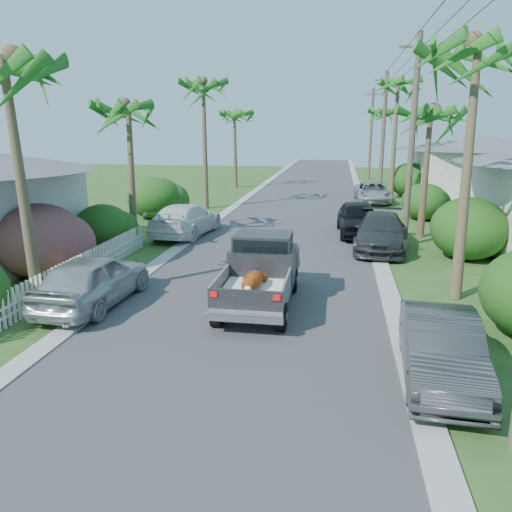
% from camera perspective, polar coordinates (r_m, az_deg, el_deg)
% --- Properties ---
extents(ground, '(120.00, 120.00, 0.00)m').
position_cam_1_polar(ground, '(11.31, -4.85, -12.72)').
color(ground, '#2F4E1D').
rests_on(ground, ground).
extents(road, '(8.00, 100.00, 0.02)m').
position_cam_1_polar(road, '(35.21, 5.11, 5.96)').
color(road, '#38383A').
rests_on(road, ground).
extents(curb_left, '(0.60, 100.00, 0.06)m').
position_cam_1_polar(curb_left, '(35.78, -1.81, 6.18)').
color(curb_left, '#A5A39E').
rests_on(curb_left, ground).
extents(curb_right, '(0.60, 100.00, 0.06)m').
position_cam_1_polar(curb_right, '(35.16, 12.14, 5.72)').
color(curb_right, '#A5A39E').
rests_on(curb_right, ground).
extents(pickup_truck, '(1.98, 5.12, 2.06)m').
position_cam_1_polar(pickup_truck, '(15.08, 0.66, -1.51)').
color(pickup_truck, black).
rests_on(pickup_truck, ground).
extents(parked_car_rn, '(1.72, 4.31, 1.39)m').
position_cam_1_polar(parked_car_rn, '(11.21, 20.39, -9.94)').
color(parked_car_rn, '#2E3234').
rests_on(parked_car_rn, ground).
extents(parked_car_rm, '(2.59, 5.42, 1.53)m').
position_cam_1_polar(parked_car_rm, '(22.33, 14.05, 2.64)').
color(parked_car_rm, '#2B2D30').
rests_on(parked_car_rm, ground).
extents(parked_car_rf, '(2.21, 4.92, 1.64)m').
position_cam_1_polar(parked_car_rf, '(25.15, 11.62, 4.20)').
color(parked_car_rf, black).
rests_on(parked_car_rf, ground).
extents(parked_car_rd, '(2.58, 5.15, 1.40)m').
position_cam_1_polar(parked_car_rd, '(36.78, 13.18, 7.08)').
color(parked_car_rd, '#A9ACB0').
rests_on(parked_car_rd, ground).
extents(parked_car_ln, '(2.04, 4.69, 1.57)m').
position_cam_1_polar(parked_car_ln, '(15.54, -18.12, -2.63)').
color(parked_car_ln, '#AFB2B6').
rests_on(parked_car_ln, ground).
extents(parked_car_lf, '(2.70, 5.57, 1.56)m').
position_cam_1_polar(parked_car_lf, '(24.77, -8.02, 4.11)').
color(parked_car_lf, white).
rests_on(parked_car_lf, ground).
extents(palm_l_a, '(4.40, 4.40, 8.20)m').
position_cam_1_polar(palm_l_a, '(15.56, -26.60, 19.57)').
color(palm_l_a, brown).
rests_on(palm_l_a, ground).
extents(palm_l_b, '(4.40, 4.40, 7.40)m').
position_cam_1_polar(palm_l_b, '(23.69, -14.52, 16.39)').
color(palm_l_b, brown).
rests_on(palm_l_b, ground).
extents(palm_l_c, '(4.40, 4.40, 9.20)m').
position_cam_1_polar(palm_l_c, '(32.99, -6.06, 19.14)').
color(palm_l_c, brown).
rests_on(palm_l_c, ground).
extents(palm_l_d, '(4.40, 4.40, 7.70)m').
position_cam_1_polar(palm_l_d, '(44.69, -2.45, 16.05)').
color(palm_l_d, brown).
rests_on(palm_l_d, ground).
extents(palm_r_a, '(4.40, 4.40, 8.70)m').
position_cam_1_polar(palm_r_a, '(16.34, 24.24, 21.23)').
color(palm_r_a, brown).
rests_on(palm_r_a, ground).
extents(palm_r_b, '(4.40, 4.40, 7.20)m').
position_cam_1_polar(palm_r_b, '(25.09, 19.35, 15.46)').
color(palm_r_b, brown).
rests_on(palm_r_b, ground).
extents(palm_r_c, '(4.40, 4.40, 9.40)m').
position_cam_1_polar(palm_r_c, '(36.05, 15.96, 18.59)').
color(palm_r_c, brown).
rests_on(palm_r_c, ground).
extents(palm_r_d, '(4.40, 4.40, 8.00)m').
position_cam_1_polar(palm_r_d, '(49.93, 14.42, 15.80)').
color(palm_r_d, brown).
rests_on(palm_r_d, ground).
extents(shrub_l_b, '(3.00, 3.30, 2.60)m').
position_cam_1_polar(shrub_l_b, '(19.23, -23.48, 1.66)').
color(shrub_l_b, '#B21954').
rests_on(shrub_l_b, ground).
extents(shrub_l_c, '(2.40, 2.64, 2.00)m').
position_cam_1_polar(shrub_l_c, '(22.49, -17.13, 3.14)').
color(shrub_l_c, '#184413').
rests_on(shrub_l_c, ground).
extents(shrub_l_d, '(3.20, 3.52, 2.40)m').
position_cam_1_polar(shrub_l_d, '(29.94, -11.46, 6.55)').
color(shrub_l_d, '#184413').
rests_on(shrub_l_d, ground).
extents(shrub_r_b, '(3.00, 3.30, 2.50)m').
position_cam_1_polar(shrub_r_b, '(21.75, 23.17, 2.91)').
color(shrub_r_b, '#184413').
rests_on(shrub_r_b, ground).
extents(shrub_r_c, '(2.60, 2.86, 2.10)m').
position_cam_1_polar(shrub_r_c, '(30.43, 18.71, 5.91)').
color(shrub_r_c, '#184413').
rests_on(shrub_r_c, ground).
extents(shrub_r_d, '(3.20, 3.52, 2.60)m').
position_cam_1_polar(shrub_r_d, '(40.30, 17.24, 8.29)').
color(shrub_r_d, '#184413').
rests_on(shrub_r_d, ground).
extents(picket_fence, '(0.10, 11.00, 1.00)m').
position_cam_1_polar(picket_fence, '(18.08, -19.26, -1.31)').
color(picket_fence, white).
rests_on(picket_fence, ground).
extents(house_right_far, '(9.00, 8.00, 4.60)m').
position_cam_1_polar(house_right_far, '(41.21, 24.31, 8.94)').
color(house_right_far, silver).
rests_on(house_right_far, ground).
extents(utility_pole_b, '(1.60, 0.26, 9.00)m').
position_cam_1_polar(utility_pole_b, '(22.95, 17.39, 12.40)').
color(utility_pole_b, brown).
rests_on(utility_pole_b, ground).
extents(utility_pole_c, '(1.60, 0.26, 9.00)m').
position_cam_1_polar(utility_pole_c, '(37.87, 14.33, 13.15)').
color(utility_pole_c, brown).
rests_on(utility_pole_c, ground).
extents(utility_pole_d, '(1.60, 0.26, 9.00)m').
position_cam_1_polar(utility_pole_d, '(52.83, 13.00, 13.46)').
color(utility_pole_d, brown).
rests_on(utility_pole_d, ground).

